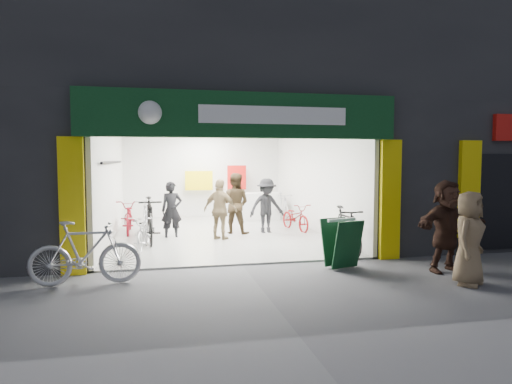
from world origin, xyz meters
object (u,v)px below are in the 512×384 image
object	(u,v)px
pedestrian_near	(469,238)
bike_right_front	(345,231)
parked_bike	(85,253)
sandwich_board	(341,242)
bike_left_front	(144,233)

from	to	relation	value
pedestrian_near	bike_right_front	bearing A→B (deg)	74.29
parked_bike	bike_right_front	bearing A→B (deg)	-76.26
bike_right_front	sandwich_board	world-z (taller)	bike_right_front
parked_bike	sandwich_board	world-z (taller)	parked_bike
pedestrian_near	sandwich_board	world-z (taller)	pedestrian_near
pedestrian_near	sandwich_board	xyz separation A→B (m)	(-1.68, 1.60, -0.28)
sandwich_board	bike_left_front	bearing A→B (deg)	130.93
bike_right_front	pedestrian_near	xyz separation A→B (m)	(1.07, -2.83, 0.27)
pedestrian_near	sandwich_board	size ratio (longest dim) A/B	1.68
bike_left_front	parked_bike	size ratio (longest dim) A/B	0.86
bike_left_front	bike_right_front	xyz separation A→B (m)	(4.52, -1.42, 0.12)
parked_bike	pedestrian_near	world-z (taller)	pedestrian_near
parked_bike	bike_left_front	bearing A→B (deg)	-18.71
bike_left_front	parked_bike	world-z (taller)	parked_bike
parked_bike	sandwich_board	bearing A→B (deg)	-88.69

